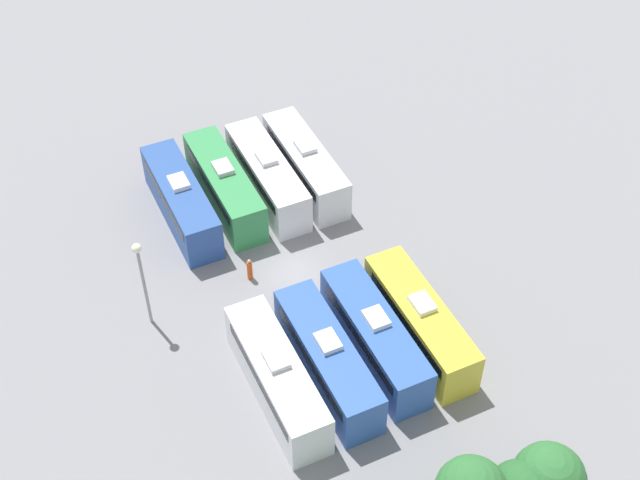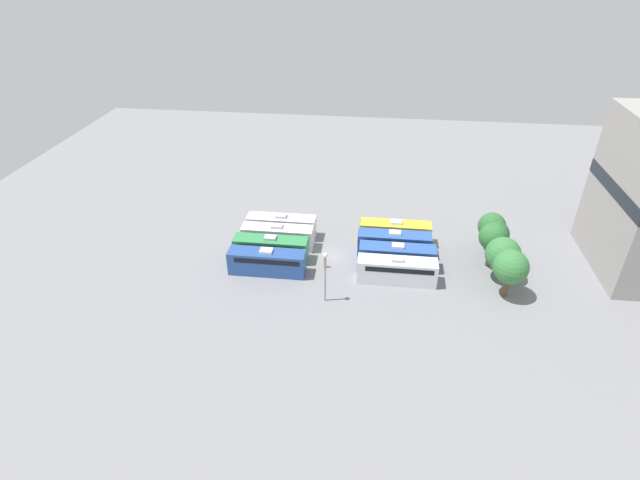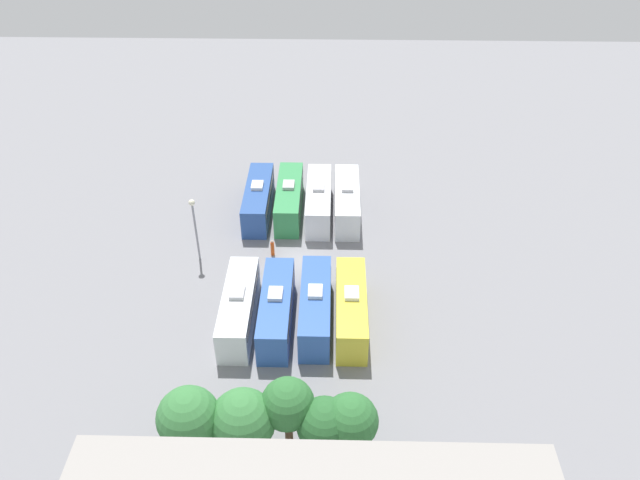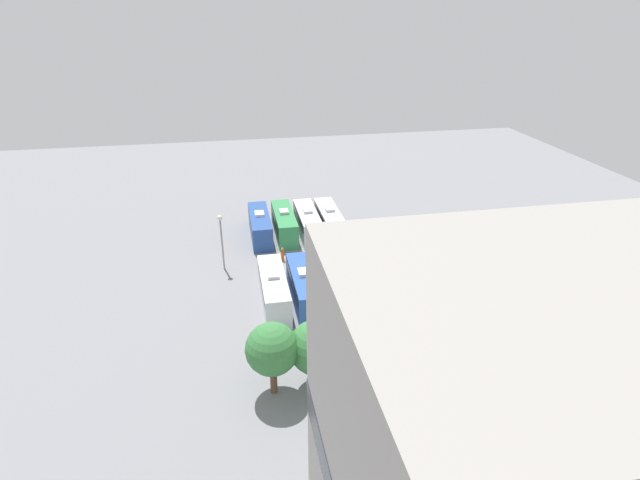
# 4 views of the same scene
# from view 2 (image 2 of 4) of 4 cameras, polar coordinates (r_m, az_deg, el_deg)

# --- Properties ---
(ground_plane) EXTENTS (125.83, 125.83, 0.00)m
(ground_plane) POSITION_cam_2_polar(r_m,az_deg,el_deg) (69.42, 1.67, -1.89)
(ground_plane) COLOR gray
(bus_0) EXTENTS (2.59, 10.09, 3.57)m
(bus_0) POSITION_cam_2_polar(r_m,az_deg,el_deg) (73.43, -4.40, 1.66)
(bus_0) COLOR silver
(bus_0) RESTS_ON ground_plane
(bus_1) EXTENTS (2.59, 10.09, 3.57)m
(bus_1) POSITION_cam_2_polar(r_m,az_deg,el_deg) (70.88, -4.85, 0.45)
(bus_1) COLOR silver
(bus_1) RESTS_ON ground_plane
(bus_2) EXTENTS (2.59, 10.09, 3.57)m
(bus_2) POSITION_cam_2_polar(r_m,az_deg,el_deg) (68.31, -5.62, -0.89)
(bus_2) COLOR #338C4C
(bus_2) RESTS_ON ground_plane
(bus_3) EXTENTS (2.59, 10.09, 3.57)m
(bus_3) POSITION_cam_2_polar(r_m,az_deg,el_deg) (65.59, -6.06, -2.43)
(bus_3) COLOR #284C93
(bus_3) RESTS_ON ground_plane
(bus_4) EXTENTS (2.59, 10.09, 3.57)m
(bus_4) POSITION_cam_2_polar(r_m,az_deg,el_deg) (72.44, 8.61, 0.92)
(bus_4) COLOR gold
(bus_4) RESTS_ON ground_plane
(bus_5) EXTENTS (2.59, 10.09, 3.57)m
(bus_5) POSITION_cam_2_polar(r_m,az_deg,el_deg) (69.82, 8.51, -0.33)
(bus_5) COLOR #2D56A8
(bus_5) RESTS_ON ground_plane
(bus_6) EXTENTS (2.59, 10.09, 3.57)m
(bus_6) POSITION_cam_2_polar(r_m,az_deg,el_deg) (67.03, 8.83, -1.84)
(bus_6) COLOR #2D56A8
(bus_6) RESTS_ON ground_plane
(bus_7) EXTENTS (2.59, 10.09, 3.57)m
(bus_7) POSITION_cam_2_polar(r_m,az_deg,el_deg) (64.36, 8.81, -3.39)
(bus_7) COLOR silver
(bus_7) RESTS_ON ground_plane
(worker_person) EXTENTS (0.36, 0.36, 1.75)m
(worker_person) POSITION_cam_2_polar(r_m,az_deg,el_deg) (66.76, 0.59, -2.55)
(worker_person) COLOR #CC4C19
(worker_person) RESTS_ON ground_plane
(light_pole) EXTENTS (0.60, 0.60, 6.91)m
(light_pole) POSITION_cam_2_polar(r_m,az_deg,el_deg) (58.63, 0.60, -3.25)
(light_pole) COLOR gray
(light_pole) RESTS_ON ground_plane
(tree_0) EXTENTS (3.79, 3.79, 5.72)m
(tree_0) POSITION_cam_2_polar(r_m,az_deg,el_deg) (72.94, 19.05, 1.51)
(tree_0) COLOR brown
(tree_0) RESTS_ON ground_plane
(tree_1) EXTENTS (3.79, 3.79, 5.49)m
(tree_1) POSITION_cam_2_polar(r_m,az_deg,el_deg) (71.63, 19.37, 0.64)
(tree_1) COLOR brown
(tree_1) RESTS_ON ground_plane
(tree_2) EXTENTS (3.67, 3.67, 6.40)m
(tree_2) POSITION_cam_2_polar(r_m,az_deg,el_deg) (68.90, 19.15, 0.32)
(tree_2) COLOR brown
(tree_2) RESTS_ON ground_plane
(tree_3) EXTENTS (4.44, 4.44, 6.03)m
(tree_3) POSITION_cam_2_polar(r_m,az_deg,el_deg) (67.00, 20.18, -1.55)
(tree_3) COLOR brown
(tree_3) RESTS_ON ground_plane
(tree_4) EXTENTS (4.25, 4.25, 6.41)m
(tree_4) POSITION_cam_2_polar(r_m,az_deg,el_deg) (63.94, 20.97, -2.92)
(tree_4) COLOR brown
(tree_4) RESTS_ON ground_plane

